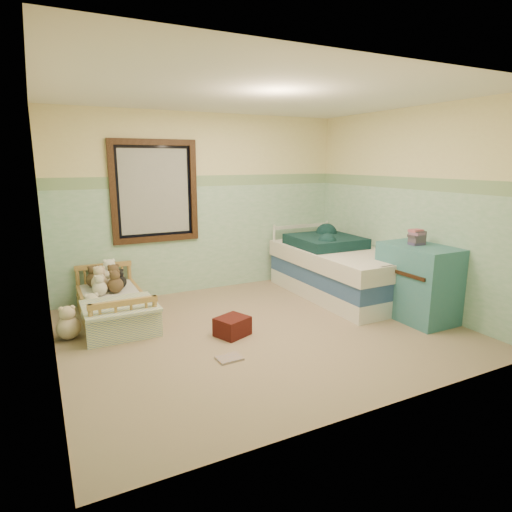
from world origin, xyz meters
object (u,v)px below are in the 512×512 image
dresser (418,282)px  floor_book (229,358)px  twin_bed_frame (339,288)px  plush_floor_tan (69,328)px  toddler_bed_frame (114,313)px  red_pillow (232,326)px  plush_floor_cream (93,314)px

dresser → floor_book: size_ratio=3.78×
twin_bed_frame → dresser: 1.21m
dresser → floor_book: 2.48m
plush_floor_tan → twin_bed_frame: bearing=-1.2°
toddler_bed_frame → twin_bed_frame: (2.98, -0.42, 0.02)m
twin_bed_frame → red_pillow: (-1.92, -0.63, -0.01)m
toddler_bed_frame → plush_floor_tan: plush_floor_tan is taller
twin_bed_frame → plush_floor_cream: bearing=172.9°
toddler_bed_frame → plush_floor_tan: 0.63m
dresser → floor_book: dresser is taller
red_pillow → dresser: bearing=-13.1°
plush_floor_tan → dresser: (3.76, -1.20, 0.32)m
toddler_bed_frame → twin_bed_frame: 3.01m
dresser → red_pillow: bearing=166.9°
twin_bed_frame → dresser: size_ratio=2.34×
twin_bed_frame → plush_floor_tan: bearing=178.8°
twin_bed_frame → dresser: (0.26, -1.13, 0.33)m
floor_book → red_pillow: bearing=61.0°
red_pillow → plush_floor_cream: bearing=141.9°
plush_floor_tan → red_pillow: 1.73m
toddler_bed_frame → dresser: dresser is taller
plush_floor_tan → twin_bed_frame: size_ratio=0.12×
plush_floor_tan → dresser: dresser is taller
toddler_bed_frame → dresser: (3.24, -1.55, 0.35)m
twin_bed_frame → floor_book: 2.46m
plush_floor_cream → floor_book: plush_floor_cream is taller
plush_floor_cream → twin_bed_frame: 3.25m
plush_floor_tan → twin_bed_frame: 3.50m
toddler_bed_frame → red_pillow: (1.06, -1.04, 0.01)m
toddler_bed_frame → plush_floor_tan: (-0.52, -0.35, 0.03)m
plush_floor_tan → twin_bed_frame: plush_floor_tan is taller
toddler_bed_frame → floor_book: toddler_bed_frame is taller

